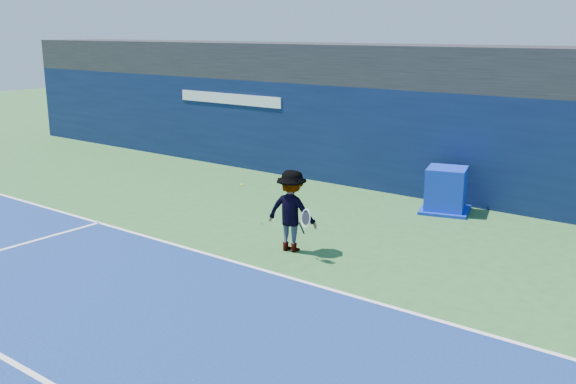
# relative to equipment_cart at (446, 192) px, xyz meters

# --- Properties ---
(ground) EXTENTS (80.00, 80.00, 0.00)m
(ground) POSITION_rel_equipment_cart_xyz_m (-1.35, -9.19, -0.53)
(ground) COLOR #2F642D
(ground) RESTS_ON ground
(baseline) EXTENTS (24.00, 0.10, 0.01)m
(baseline) POSITION_rel_equipment_cart_xyz_m (-1.35, -6.19, -0.53)
(baseline) COLOR white
(baseline) RESTS_ON ground
(service_line) EXTENTS (24.00, 0.10, 0.01)m
(service_line) POSITION_rel_equipment_cart_xyz_m (-1.35, -11.19, -0.53)
(service_line) COLOR white
(service_line) RESTS_ON ground
(stadium_band) EXTENTS (36.00, 3.00, 1.20)m
(stadium_band) POSITION_rel_equipment_cart_xyz_m (-1.35, 2.31, 3.07)
(stadium_band) COLOR black
(stadium_band) RESTS_ON back_wall_assembly
(back_wall_assembly) EXTENTS (36.00, 1.03, 3.00)m
(back_wall_assembly) POSITION_rel_equipment_cart_xyz_m (-1.35, 1.31, 0.97)
(back_wall_assembly) COLOR #0A1637
(back_wall_assembly) RESTS_ON ground
(equipment_cart) EXTENTS (1.51, 1.51, 1.17)m
(equipment_cart) POSITION_rel_equipment_cart_xyz_m (0.00, 0.00, 0.00)
(equipment_cart) COLOR #0D28BD
(equipment_cart) RESTS_ON ground
(tennis_player) EXTENTS (1.37, 0.83, 1.77)m
(tennis_player) POSITION_rel_equipment_cart_xyz_m (-1.36, -4.88, 0.35)
(tennis_player) COLOR silver
(tennis_player) RESTS_ON ground
(tennis_ball) EXTENTS (0.06, 0.06, 0.06)m
(tennis_ball) POSITION_rel_equipment_cart_xyz_m (-3.57, -3.97, 0.42)
(tennis_ball) COLOR #DAF21A
(tennis_ball) RESTS_ON ground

